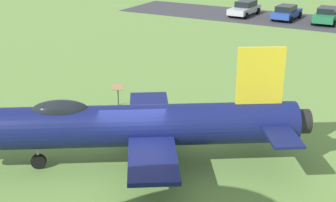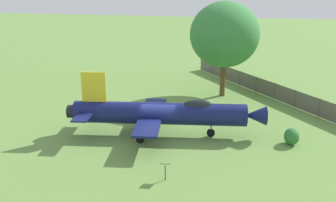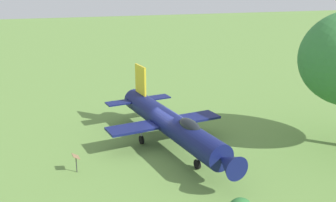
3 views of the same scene
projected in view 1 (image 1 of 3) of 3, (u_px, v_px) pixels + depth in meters
name	position (u px, v px, depth m)	size (l,w,h in m)	color
ground_plane	(135.00, 165.00, 18.72)	(200.00, 200.00, 0.00)	#668E42
parking_strip	(326.00, 23.00, 44.83)	(42.51, 8.00, 0.00)	#38383D
display_jet	(124.00, 125.00, 18.06)	(14.56, 8.34, 4.77)	#111951
info_plaque	(118.00, 90.00, 24.55)	(0.63, 0.45, 1.14)	#333333
parked_car_green	(326.00, 15.00, 44.68)	(3.32, 4.74, 1.47)	#1E6B3D
parked_car_blue	(287.00, 12.00, 46.23)	(3.52, 4.65, 1.44)	#23429E
parked_car_silver	(245.00, 8.00, 48.37)	(3.70, 5.08, 1.47)	#B2B5BA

